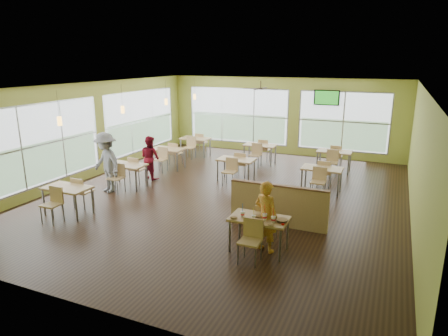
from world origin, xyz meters
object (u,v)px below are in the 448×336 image
at_px(main_table, 259,223).
at_px(half_wall_divider, 278,205).
at_px(man_plaid, 266,216).
at_px(food_basket, 282,220).

xyz_separation_m(main_table, half_wall_divider, (0.00, 1.45, -0.11)).
distance_m(man_plaid, food_basket, 0.38).
relative_size(man_plaid, food_basket, 6.32).
bearing_deg(main_table, man_plaid, 29.98).
height_order(main_table, half_wall_divider, half_wall_divider).
bearing_deg(main_table, food_basket, -3.99).
distance_m(main_table, half_wall_divider, 1.45).
bearing_deg(man_plaid, food_basket, -176.81).
height_order(main_table, man_plaid, man_plaid).
relative_size(main_table, food_basket, 6.25).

